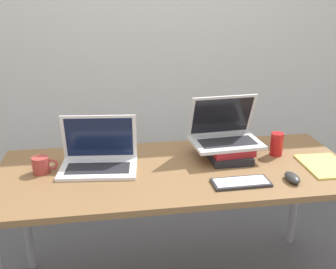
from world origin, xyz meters
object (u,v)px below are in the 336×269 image
(wireless_keyboard, at_px, (241,182))
(mug, at_px, (42,165))
(soda_can, at_px, (277,144))
(laptop_left, at_px, (99,158))
(book_stack, at_px, (227,150))
(laptop_on_books, at_px, (225,133))
(notepad, at_px, (325,166))
(mouse, at_px, (292,178))

(wireless_keyboard, distance_m, mug, 0.94)
(mug, height_order, soda_can, soda_can)
(laptop_left, xyz_separation_m, book_stack, (0.66, 0.03, -0.01))
(laptop_on_books, height_order, mug, laptop_on_books)
(mug, bearing_deg, book_stack, 3.09)
(notepad, height_order, mug, mug)
(wireless_keyboard, xyz_separation_m, notepad, (0.47, 0.11, -0.00))
(wireless_keyboard, relative_size, soda_can, 2.16)
(laptop_left, xyz_separation_m, mouse, (0.87, -0.29, -0.03))
(mouse, distance_m, soda_can, 0.31)
(mug, relative_size, soda_can, 0.98)
(laptop_left, height_order, soda_can, laptop_left)
(mouse, height_order, notepad, mouse)
(laptop_on_books, height_order, soda_can, laptop_on_books)
(book_stack, relative_size, notepad, 1.07)
(mouse, height_order, mug, mug)
(notepad, bearing_deg, mug, 173.90)
(laptop_left, relative_size, book_stack, 1.30)
(laptop_left, bearing_deg, notepad, -8.57)
(soda_can, bearing_deg, wireless_keyboard, -135.14)
(book_stack, distance_m, wireless_keyboard, 0.31)
(laptop_left, xyz_separation_m, mug, (-0.27, -0.02, -0.01))
(laptop_left, height_order, mug, laptop_left)
(laptop_on_books, xyz_separation_m, soda_can, (0.27, -0.04, -0.06))
(wireless_keyboard, bearing_deg, soda_can, 44.86)
(mouse, relative_size, notepad, 0.40)
(laptop_left, distance_m, book_stack, 0.66)
(mouse, bearing_deg, mug, 166.82)
(mouse, bearing_deg, laptop_left, 161.79)
(laptop_left, distance_m, notepad, 1.12)
(mouse, bearing_deg, soda_can, 80.52)
(wireless_keyboard, bearing_deg, notepad, 13.16)
(wireless_keyboard, height_order, mug, mug)
(laptop_on_books, relative_size, wireless_keyboard, 1.39)
(wireless_keyboard, relative_size, mug, 2.20)
(wireless_keyboard, height_order, notepad, wireless_keyboard)
(mouse, bearing_deg, wireless_keyboard, 177.44)
(mug, bearing_deg, laptop_on_books, 4.55)
(book_stack, height_order, wireless_keyboard, book_stack)
(book_stack, height_order, notepad, book_stack)
(soda_can, bearing_deg, laptop_on_books, 171.16)
(book_stack, bearing_deg, soda_can, -4.18)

